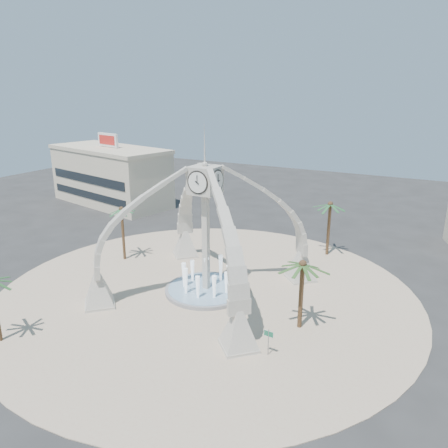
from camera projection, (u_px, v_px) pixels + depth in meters
The scene contains 9 objects.
ground at pixel (206, 292), 42.40m from camera, with size 140.00×140.00×0.00m, color #282828.
plaza at pixel (206, 292), 42.39m from camera, with size 40.00×40.00×0.06m, color tan.
clock_tower at pixel (206, 228), 40.48m from camera, with size 17.94×17.94×16.30m.
fountain at pixel (206, 289), 42.31m from camera, with size 8.00×8.00×3.62m.
building_nw at pixel (111, 175), 74.05m from camera, with size 23.75×13.73×11.90m.
palm_east at pixel (303, 265), 34.44m from camera, with size 5.03×5.03×6.40m.
palm_west at pixel (121, 210), 48.77m from camera, with size 4.09×4.09×6.68m.
palm_north at pixel (330, 205), 50.11m from camera, with size 5.12×5.12×6.95m.
street_sign at pixel (269, 337), 31.83m from camera, with size 0.79×0.10×2.16m.
Camera 1 is at (19.95, -33.03, 18.84)m, focal length 35.00 mm.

